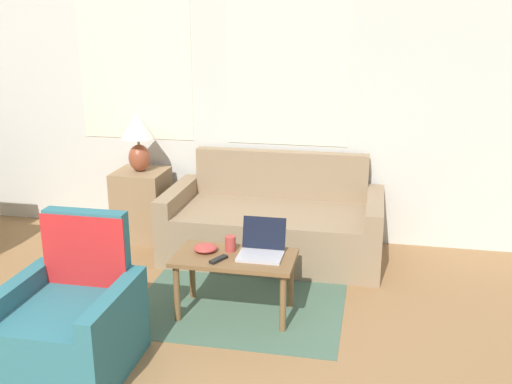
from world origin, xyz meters
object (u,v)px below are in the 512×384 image
Objects in this scene: table_lamp at (138,135)px; coffee_table at (235,264)px; armchair at (71,326)px; laptop at (262,247)px; snack_bowl at (205,248)px; cup_navy at (230,244)px; tv_remote at (219,259)px; couch at (274,225)px.

coffee_table is (1.21, -1.29, -0.62)m from table_lamp.
armchair is 1.35m from laptop.
armchair reaches higher than snack_bowl.
cup_navy is at bearing 173.86° from laptop.
cup_navy is (-0.05, 0.08, 0.12)m from coffee_table.
snack_bowl is at bearing -51.83° from table_lamp.
snack_bowl is (-0.40, -0.02, -0.03)m from laptop.
table_lamp reaches higher than armchair.
cup_navy is 0.18m from snack_bowl.
tv_remote is (-0.27, -0.16, -0.04)m from laptop.
laptop is at bearing 31.42° from tv_remote.
couch is at bearing -6.31° from table_lamp.
tv_remote is at bearing -101.15° from cup_navy.
armchair is at bearing -123.63° from snack_bowl.
snack_bowl is (-0.30, -1.11, 0.20)m from couch.
couch is 1.17m from snack_bowl.
snack_bowl is at bearing 132.92° from tv_remote.
tv_remote is at bearing -51.31° from table_lamp.
armchair is 1.17m from coffee_table.
tv_remote is (-0.04, -0.19, -0.04)m from cup_navy.
couch is 2.21× the size of coffee_table.
laptop reaches higher than tv_remote.
coffee_table is 0.24m from snack_bowl.
tv_remote is at bearing -47.08° from snack_bowl.
couch is at bearing 74.81° from snack_bowl.
table_lamp is (-0.40, 2.13, 0.72)m from armchair.
table_lamp is 1.87m from tv_remote.
table_lamp is 1.75m from cup_navy.
table_lamp is 0.66× the size of coffee_table.
table_lamp reaches higher than laptop.
couch is 2.05× the size of armchair.
laptop is (1.39, -1.24, -0.50)m from table_lamp.
couch is 6.08× the size of laptop.
armchair is at bearing -137.69° from laptop.
laptop reaches higher than cup_navy.
coffee_table is (0.80, 0.84, 0.11)m from armchair.
cup_navy is at bearing 14.58° from snack_bowl.
laptop is at bearing -6.14° from cup_navy.
coffee_table is 7.71× the size of cup_navy.
tv_remote is at bearing -129.65° from coffee_table.
tv_remote is (0.13, -0.14, -0.02)m from snack_bowl.
laptop is (0.98, 0.90, 0.23)m from armchair.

